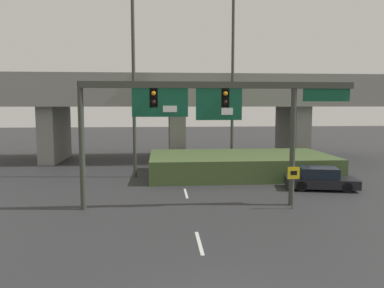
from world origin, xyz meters
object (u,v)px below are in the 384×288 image
Objects in this scene: highway_light_pole_near at (133,67)px; parked_sedan_near_right at (320,179)px; signal_gantry at (207,108)px; highway_light_pole_far at (233,62)px; speed_limit_sign at (293,181)px.

highway_light_pole_near is 3.29× the size of parked_sedan_near_right.
signal_gantry is 9.32m from parked_sedan_near_right.
highway_light_pole_far reaches higher than highway_light_pole_near.
highway_light_pole_far is at bearing 28.21° from highway_light_pole_near.
parked_sedan_near_right is at bearing 52.53° from speed_limit_sign.
speed_limit_sign is 0.15× the size of highway_light_pole_near.
parked_sedan_near_right is at bearing 24.85° from signal_gantry.
speed_limit_sign is 5.35m from parked_sedan_near_right.
highway_light_pole_far reaches higher than signal_gantry.
highway_light_pole_far reaches higher than speed_limit_sign.
signal_gantry is at bearing 170.01° from speed_limit_sign.
signal_gantry is 0.92× the size of highway_light_pole_near.
highway_light_pole_near is at bearing 116.87° from signal_gantry.
highway_light_pole_near is at bearing 133.13° from speed_limit_sign.
highway_light_pole_far is 3.66× the size of parked_sedan_near_right.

